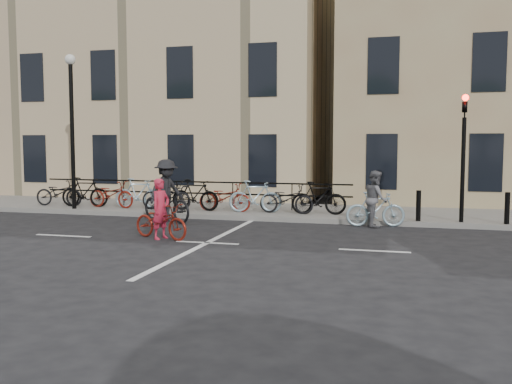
% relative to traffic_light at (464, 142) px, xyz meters
% --- Properties ---
extents(ground, '(120.00, 120.00, 0.00)m').
position_rel_traffic_light_xyz_m(ground, '(-6.20, -4.34, -2.45)').
color(ground, black).
rests_on(ground, ground).
extents(sidewalk, '(46.00, 4.00, 0.15)m').
position_rel_traffic_light_xyz_m(sidewalk, '(-10.20, 1.66, -2.38)').
color(sidewalk, slate).
rests_on(sidewalk, ground).
extents(building_west, '(20.00, 10.00, 10.00)m').
position_rel_traffic_light_xyz_m(building_west, '(-15.20, 8.66, 2.70)').
color(building_west, '#CAB788').
rests_on(building_west, sidewalk).
extents(traffic_light, '(0.18, 0.30, 3.90)m').
position_rel_traffic_light_xyz_m(traffic_light, '(0.00, 0.00, 0.00)').
color(traffic_light, black).
rests_on(traffic_light, sidewalk).
extents(lamp_post, '(0.36, 0.36, 5.28)m').
position_rel_traffic_light_xyz_m(lamp_post, '(-12.70, 0.06, 1.04)').
color(lamp_post, black).
rests_on(lamp_post, sidewalk).
extents(bollard_east, '(0.14, 0.14, 0.90)m').
position_rel_traffic_light_xyz_m(bollard_east, '(-1.20, -0.09, -1.85)').
color(bollard_east, black).
rests_on(bollard_east, sidewalk).
extents(bollard_west, '(0.14, 0.14, 0.90)m').
position_rel_traffic_light_xyz_m(bollard_west, '(1.20, -0.09, -1.85)').
color(bollard_west, black).
rests_on(bollard_west, sidewalk).
extents(parked_bikes, '(11.45, 1.23, 1.05)m').
position_rel_traffic_light_xyz_m(parked_bikes, '(-9.02, 0.70, -1.81)').
color(parked_bikes, black).
rests_on(parked_bikes, sidewalk).
extents(cyclist_pink, '(1.83, 1.14, 1.54)m').
position_rel_traffic_light_xyz_m(cyclist_pink, '(-7.53, -4.09, -1.92)').
color(cyclist_pink, maroon).
rests_on(cyclist_pink, ground).
extents(cyclist_grey, '(1.76, 0.91, 1.64)m').
position_rel_traffic_light_xyz_m(cyclist_grey, '(-2.40, -0.54, -1.79)').
color(cyclist_grey, '#92B1BF').
rests_on(cyclist_grey, ground).
extents(cyclist_dark, '(2.26, 1.68, 1.92)m').
position_rel_traffic_light_xyz_m(cyclist_dark, '(-8.70, -1.12, -1.70)').
color(cyclist_dark, black).
rests_on(cyclist_dark, ground).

